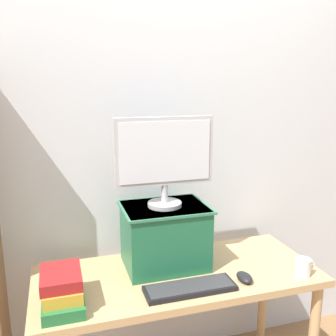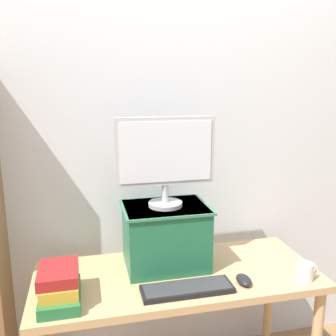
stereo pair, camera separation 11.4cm
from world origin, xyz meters
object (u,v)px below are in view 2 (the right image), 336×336
(book_stack, at_px, (60,286))
(coffee_mug, at_px, (306,272))
(desk, at_px, (177,290))
(computer_mouse, at_px, (244,280))
(riser_box, at_px, (165,235))
(computer_monitor, at_px, (165,156))
(keyboard, at_px, (187,289))

(book_stack, relative_size, coffee_mug, 2.57)
(desk, height_order, computer_mouse, computer_mouse)
(riser_box, height_order, computer_monitor, computer_monitor)
(book_stack, bearing_deg, riser_box, 23.42)
(riser_box, height_order, keyboard, riser_box)
(computer_monitor, xyz_separation_m, keyboard, (0.04, -0.26, -0.55))
(riser_box, distance_m, book_stack, 0.55)
(keyboard, bearing_deg, riser_box, 98.10)
(coffee_mug, bearing_deg, book_stack, 176.05)
(computer_monitor, height_order, computer_mouse, computer_monitor)
(keyboard, height_order, coffee_mug, coffee_mug)
(riser_box, xyz_separation_m, book_stack, (-0.50, -0.22, -0.09))
(keyboard, xyz_separation_m, book_stack, (-0.54, 0.05, 0.06))
(book_stack, bearing_deg, coffee_mug, -3.95)
(keyboard, xyz_separation_m, computer_mouse, (0.27, 0.01, 0.01))
(riser_box, distance_m, computer_mouse, 0.43)
(riser_box, relative_size, computer_mouse, 4.00)
(book_stack, height_order, coffee_mug, book_stack)
(riser_box, height_order, book_stack, riser_box)
(desk, distance_m, riser_box, 0.27)
(keyboard, relative_size, coffee_mug, 4.00)
(computer_monitor, distance_m, coffee_mug, 0.84)
(keyboard, relative_size, computer_mouse, 3.91)
(coffee_mug, bearing_deg, keyboard, 177.06)
(book_stack, bearing_deg, desk, 12.85)
(desk, relative_size, coffee_mug, 13.37)
(riser_box, xyz_separation_m, coffee_mug, (0.60, -0.29, -0.12))
(keyboard, relative_size, book_stack, 1.56)
(coffee_mug, bearing_deg, desk, 160.51)
(computer_monitor, relative_size, keyboard, 1.17)
(computer_monitor, distance_m, keyboard, 0.61)
(riser_box, bearing_deg, coffee_mug, -26.01)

